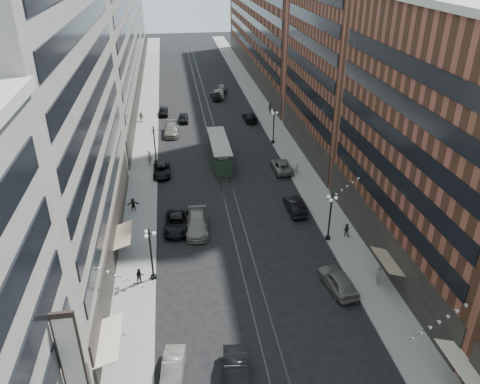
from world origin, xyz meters
TOP-DOWN VIEW (x-y plane):
  - ground at (0.00, 60.00)m, footprint 220.00×220.00m
  - sidewalk_west at (-11.00, 70.00)m, footprint 4.00×180.00m
  - sidewalk_east at (11.00, 70.00)m, footprint 4.00×180.00m
  - rail_west at (-0.70, 70.00)m, footprint 0.12×180.00m
  - rail_east at (0.70, 70.00)m, footprint 0.12×180.00m
  - building_west_mid at (-17.00, 33.00)m, footprint 8.00×36.00m
  - building_west_far at (-17.00, 96.00)m, footprint 8.00×90.00m
  - building_east_mid at (17.00, 28.00)m, footprint 8.00×30.00m
  - building_east_tower at (17.00, 56.00)m, footprint 8.00×26.00m
  - building_east_far at (17.00, 105.00)m, footprint 8.00×72.00m
  - lamppost_sw_far at (-9.20, 28.00)m, footprint 1.03×1.14m
  - lamppost_sw_mid at (-9.20, 55.00)m, footprint 1.03×1.14m
  - lamppost_se_far at (9.20, 32.00)m, footprint 1.03×1.14m
  - lamppost_se_mid at (9.20, 60.00)m, footprint 1.03×1.14m
  - streetcar at (0.00, 54.61)m, footprint 2.57×11.60m
  - car_1 at (-7.62, 16.34)m, footprint 2.10×4.55m
  - car_2 at (-6.80, 36.60)m, footprint 2.98×5.75m
  - car_4 at (7.60, 24.14)m, footprint 2.78×5.43m
  - car_5 at (-3.13, 15.11)m, footprint 2.28×5.28m
  - pedestrian_2 at (-10.40, 27.45)m, footprint 0.86×0.62m
  - pedestrian_4 at (11.46, 24.13)m, footprint 0.80×1.19m
  - car_7 at (-8.40, 50.90)m, footprint 2.31×4.98m
  - car_8 at (-6.80, 66.53)m, footprint 2.55×6.00m
  - car_9 at (-8.07, 77.07)m, footprint 1.82×4.29m
  - car_10 at (7.23, 38.45)m, footprint 1.84×5.03m
  - car_11 at (8.23, 49.83)m, footprint 2.48×5.36m
  - car_12 at (7.36, 71.51)m, footprint 2.17×5.15m
  - car_13 at (-4.50, 72.72)m, footprint 1.85×4.23m
  - car_14 at (3.44, 87.03)m, footprint 2.08×5.23m
  - pedestrian_5 at (-11.73, 41.44)m, footprint 1.48×0.59m
  - pedestrian_6 at (-10.07, 54.21)m, footprint 0.99×0.50m
  - pedestrian_7 at (11.33, 32.35)m, footprint 0.83×0.71m
  - pedestrian_8 at (10.06, 48.51)m, footprint 0.71×0.59m
  - pedestrian_9 at (11.83, 74.91)m, footprint 1.24×0.53m
  - car_extra_0 at (4.48, 91.54)m, footprint 2.12×5.04m
  - car_extra_1 at (2.56, 85.61)m, footprint 1.88×4.65m
  - car_extra_2 at (-4.50, 35.94)m, footprint 2.79×6.02m
  - pedestrian_extra_0 at (-11.96, 73.58)m, footprint 1.67×1.12m
  - pedestrian_extra_1 at (-10.12, 55.63)m, footprint 0.67×0.71m

SIDE VIEW (x-z plane):
  - ground at x=0.00m, z-range 0.00..0.00m
  - rail_west at x=-0.70m, z-range 0.00..0.02m
  - rail_east at x=0.70m, z-range 0.00..0.02m
  - sidewalk_west at x=-11.00m, z-range 0.00..0.15m
  - sidewalk_east at x=11.00m, z-range 0.00..0.15m
  - car_7 at x=-8.40m, z-range 0.00..1.38m
  - car_13 at x=-4.50m, z-range 0.00..1.42m
  - car_9 at x=-8.07m, z-range 0.00..1.44m
  - car_1 at x=-7.62m, z-range 0.00..1.45m
  - car_extra_0 at x=4.48m, z-range 0.00..1.45m
  - car_12 at x=7.36m, z-range 0.00..1.48m
  - car_11 at x=8.23m, z-range 0.00..1.49m
  - car_extra_1 at x=2.56m, z-range 0.00..1.50m
  - car_2 at x=-6.80m, z-range 0.00..1.55m
  - car_10 at x=7.23m, z-range 0.00..1.65m
  - car_5 at x=-3.13m, z-range 0.00..1.69m
  - car_14 at x=3.44m, z-range 0.00..1.69m
  - car_extra_2 at x=-4.50m, z-range 0.00..1.70m
  - car_8 at x=-6.80m, z-range 0.00..1.73m
  - car_4 at x=7.60m, z-range 0.00..1.77m
  - pedestrian_7 at x=11.33m, z-range 0.15..1.65m
  - pedestrian_5 at x=-11.73m, z-range 0.15..1.70m
  - pedestrian_2 at x=-10.40m, z-range 0.15..1.74m
  - pedestrian_extra_1 at x=-10.12m, z-range 0.15..1.78m
  - pedestrian_6 at x=-10.07m, z-range 0.15..1.79m
  - pedestrian_8 at x=10.06m, z-range 0.15..1.82m
  - pedestrian_extra_0 at x=-11.96m, z-range 0.15..1.91m
  - pedestrian_4 at x=11.46m, z-range 0.15..2.02m
  - pedestrian_9 at x=11.83m, z-range 0.15..2.05m
  - streetcar at x=0.00m, z-range -0.12..3.09m
  - lamppost_sw_far at x=-9.20m, z-range 0.34..5.86m
  - lamppost_sw_mid at x=-9.20m, z-range 0.34..5.86m
  - lamppost_se_far at x=9.20m, z-range 0.34..5.86m
  - lamppost_se_mid at x=9.20m, z-range 0.34..5.86m
  - building_east_mid at x=17.00m, z-range 0.00..24.00m
  - building_east_far at x=17.00m, z-range 0.00..24.00m
  - building_west_far at x=-17.00m, z-range 0.00..26.00m
  - building_west_mid at x=-17.00m, z-range 0.00..28.00m
  - building_east_tower at x=17.00m, z-range 0.00..42.00m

